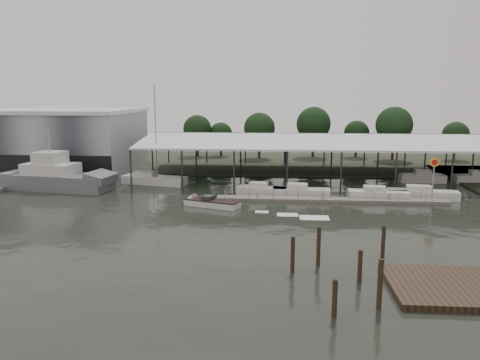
# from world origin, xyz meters

# --- Properties ---
(ground) EXTENTS (200.00, 200.00, 0.00)m
(ground) POSITION_xyz_m (0.00, 0.00, 0.00)
(ground) COLOR black
(ground) RESTS_ON ground
(land_strip_far) EXTENTS (140.00, 30.00, 0.30)m
(land_strip_far) POSITION_xyz_m (0.00, 42.00, 0.10)
(land_strip_far) COLOR #3B4030
(land_strip_far) RESTS_ON ground
(storage_warehouse) EXTENTS (24.50, 20.50, 10.50)m
(storage_warehouse) POSITION_xyz_m (-28.00, 29.94, 5.29)
(storage_warehouse) COLOR #9DA3A7
(storage_warehouse) RESTS_ON ground
(covered_boat_shed) EXTENTS (58.24, 24.00, 6.96)m
(covered_boat_shed) POSITION_xyz_m (17.00, 28.00, 6.13)
(covered_boat_shed) COLOR silver
(covered_boat_shed) RESTS_ON ground
(floating_dock) EXTENTS (28.00, 2.00, 1.40)m
(floating_dock) POSITION_xyz_m (15.00, 10.00, 0.20)
(floating_dock) COLOR slate
(floating_dock) RESTS_ON ground
(shell_fuel_sign) EXTENTS (1.10, 0.18, 5.55)m
(shell_fuel_sign) POSITION_xyz_m (27.00, 9.99, 3.93)
(shell_fuel_sign) COLOR gray
(shell_fuel_sign) RESTS_ON ground
(grey_trawler) EXTENTS (16.25, 7.20, 8.84)m
(grey_trawler) POSITION_xyz_m (-21.76, 14.72, 1.58)
(grey_trawler) COLOR slate
(grey_trawler) RESTS_ON ground
(white_sailboat) EXTENTS (9.90, 4.67, 14.49)m
(white_sailboat) POSITION_xyz_m (-9.63, 19.36, 0.66)
(white_sailboat) COLOR silver
(white_sailboat) RESTS_ON ground
(speedboat_underway) EXTENTS (17.59, 7.82, 2.00)m
(speedboat_underway) POSITION_xyz_m (0.28, 6.52, 0.39)
(speedboat_underway) COLOR silver
(speedboat_underway) RESTS_ON ground
(moored_cruiser_0) EXTENTS (6.75, 3.60, 1.70)m
(moored_cruiser_0) POSITION_xyz_m (6.44, 13.30, 0.61)
(moored_cruiser_0) COLOR silver
(moored_cruiser_0) RESTS_ON ground
(moored_cruiser_1) EXTENTS (7.49, 2.84, 1.70)m
(moored_cruiser_1) POSITION_xyz_m (11.45, 12.72, 0.61)
(moored_cruiser_1) COLOR silver
(moored_cruiser_1) RESTS_ON ground
(moored_cruiser_2) EXTENTS (7.61, 2.81, 1.70)m
(moored_cruiser_2) POSITION_xyz_m (21.00, 11.84, 0.61)
(moored_cruiser_2) COLOR silver
(moored_cruiser_2) RESTS_ON ground
(moored_cruiser_3) EXTENTS (8.78, 3.50, 1.70)m
(moored_cruiser_3) POSITION_xyz_m (26.66, 12.68, 0.61)
(moored_cruiser_3) COLOR silver
(moored_cruiser_3) RESTS_ON ground
(mooring_pilings) EXTENTS (7.60, 10.65, 3.80)m
(mooring_pilings) POSITION_xyz_m (13.13, -15.01, 1.08)
(mooring_pilings) COLOR #322519
(mooring_pilings) RESTS_ON ground
(horizon_tree_line) EXTENTS (70.98, 10.32, 10.60)m
(horizon_tree_line) POSITION_xyz_m (23.09, 48.33, 6.09)
(horizon_tree_line) COLOR #302015
(horizon_tree_line) RESTS_ON ground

